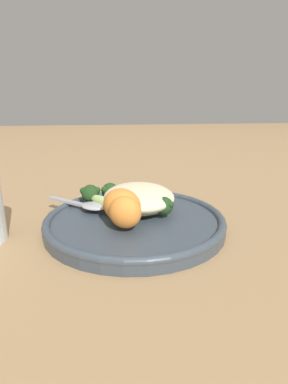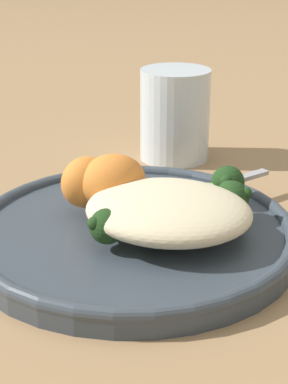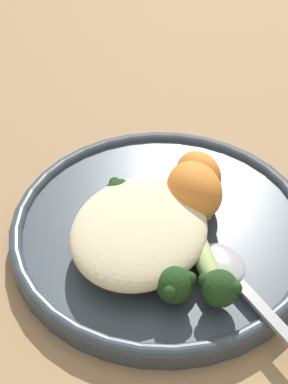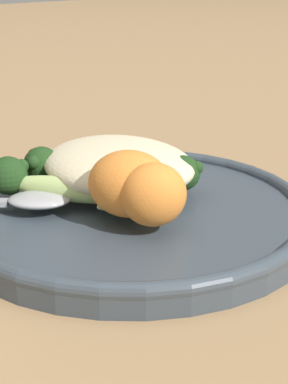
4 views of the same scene
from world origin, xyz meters
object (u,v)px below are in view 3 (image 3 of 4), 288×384
Objects in this scene: broccoli_stalk_3 at (177,260)px; quinoa_mound at (139,231)px; broccoli_stalk_1 at (127,220)px; sweet_potato_chunk_1 at (198,175)px; spoon at (229,271)px; broccoli_stalk_0 at (138,200)px; broccoli_stalk_4 at (207,264)px; broccoli_stalk_2 at (153,226)px; sweet_potato_chunk_0 at (194,190)px; plate at (162,231)px.

quinoa_mound is at bearing -125.73° from broccoli_stalk_3.
broccoli_stalk_1 is 1.94× the size of sweet_potato_chunk_1.
broccoli_stalk_3 reaches higher than spoon.
broccoli_stalk_0 is 0.78× the size of broccoli_stalk_3.
quinoa_mound is 1.28× the size of broccoli_stalk_4.
quinoa_mound is at bearing -2.74° from broccoli_stalk_2.
broccoli_stalk_3 is 0.04m from spoon.
quinoa_mound reaches higher than spoon.
broccoli_stalk_3 is 2.16× the size of sweet_potato_chunk_0.
sweet_potato_chunk_1 reaches higher than spoon.
spoon is at bearing 103.39° from broccoli_stalk_2.
broccoli_stalk_0 is 0.06m from sweet_potato_chunk_1.
sweet_potato_chunk_1 is 0.10m from spoon.
broccoli_stalk_1 is at bearing -152.67° from spoon.
spoon is (-0.02, -0.09, -0.01)m from broccoli_stalk_1.
plate is at bearing -170.16° from spoon.
broccoli_stalk_4 is (-0.01, -0.06, -0.01)m from quinoa_mound.
broccoli_stalk_1 is 0.10m from spoon.
broccoli_stalk_3 reaches higher than broccoli_stalk_1.
plate is 5.99× the size of sweet_potato_chunk_1.
sweet_potato_chunk_1 is (0.04, -0.04, 0.01)m from broccoli_stalk_0.
sweet_potato_chunk_1 reaches higher than broccoli_stalk_1.
broccoli_stalk_3 is at bearing -173.97° from sweet_potato_chunk_1.
broccoli_stalk_2 is (0.01, -0.01, -0.00)m from quinoa_mound.
broccoli_stalk_2 is 0.05m from sweet_potato_chunk_0.
sweet_potato_chunk_1 is at bearing -19.42° from quinoa_mound.
plate is 3.08× the size of broccoli_stalk_1.
sweet_potato_chunk_1 is at bearing -168.55° from broccoli_stalk_2.
plate is 0.06m from sweet_potato_chunk_1.
broccoli_stalk_1 is 0.08m from sweet_potato_chunk_1.
broccoli_stalk_3 is at bearing 130.68° from broccoli_stalk_0.
spoon is at bearing 88.79° from broccoli_stalk_3.
broccoli_stalk_4 is (-0.02, -0.05, -0.00)m from broccoli_stalk_2.
broccoli_stalk_3 is at bearing -149.73° from plate.
broccoli_stalk_4 is 2.28× the size of sweet_potato_chunk_1.
broccoli_stalk_4 is (0.00, -0.02, 0.00)m from broccoli_stalk_3.
broccoli_stalk_1 reaches higher than plate.
broccoli_stalk_2 is at bearing -31.10° from quinoa_mound.
sweet_potato_chunk_0 is (0.02, -0.02, 0.03)m from plate.
broccoli_stalk_4 reaches higher than broccoli_stalk_1.
broccoli_stalk_2 is 0.07m from sweet_potato_chunk_1.
plate is 0.04m from quinoa_mound.
broccoli_stalk_3 is 0.02m from broccoli_stalk_4.
quinoa_mound is 0.02m from broccoli_stalk_2.
quinoa_mound is 0.04m from broccoli_stalk_3.
quinoa_mound reaches higher than broccoli_stalk_0.
broccoli_stalk_4 is 0.10m from sweet_potato_chunk_1.
broccoli_stalk_3 is 2.78× the size of sweet_potato_chunk_1.
broccoli_stalk_4 is at bearing -155.29° from sweet_potato_chunk_0.
plate is 0.04m from broccoli_stalk_1.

